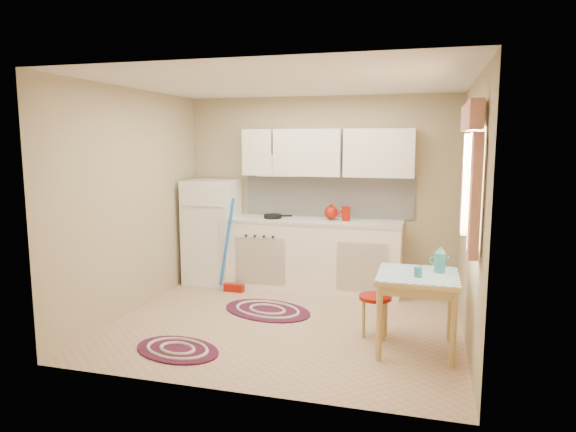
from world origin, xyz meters
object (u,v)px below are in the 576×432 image
Objects in this scene: fridge at (212,232)px; stool at (375,316)px; base_cabinets at (313,256)px; table at (416,313)px.

fridge is 3.33× the size of stool.
fridge is at bearing -177.94° from base_cabinets.
table is 1.71× the size of stool.
fridge reaches higher than stool.
base_cabinets reaches higher than stool.
table is 0.49m from stool.
base_cabinets is (1.39, 0.05, -0.26)m from fridge.
stool is (-0.40, 0.24, -0.15)m from table.
fridge is 1.42m from base_cabinets.
stool is at bearing 149.20° from table.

